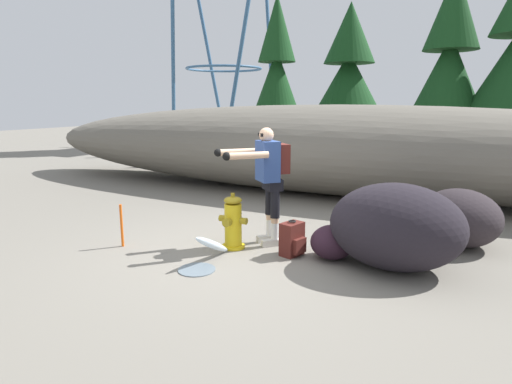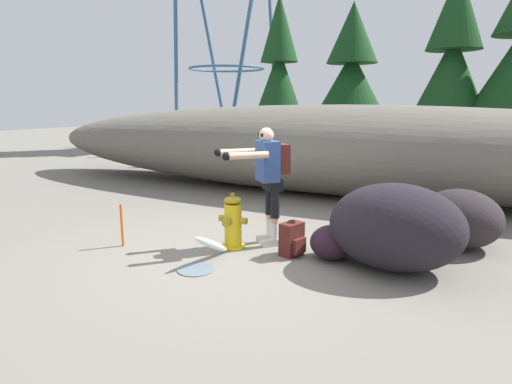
{
  "view_description": "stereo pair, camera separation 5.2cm",
  "coord_description": "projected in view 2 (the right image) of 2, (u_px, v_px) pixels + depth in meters",
  "views": [
    {
      "loc": [
        2.5,
        -5.01,
        1.96
      ],
      "look_at": [
        -0.06,
        0.27,
        0.75
      ],
      "focal_mm": 30.25,
      "sensor_mm": 36.0,
      "label": 1
    },
    {
      "loc": [
        2.55,
        -4.99,
        1.96
      ],
      "look_at": [
        -0.06,
        0.27,
        0.75
      ],
      "focal_mm": 30.25,
      "sensor_mm": 36.0,
      "label": 2
    }
  ],
  "objects": [
    {
      "name": "utility_worker",
      "position": [
        268.0,
        172.0,
        5.92
      ],
      "size": [
        0.96,
        0.96,
        1.64
      ],
      "rotation": [
        0.0,
        0.0,
        -2.35
      ],
      "color": "beige",
      "rests_on": "ground_plane"
    },
    {
      "name": "fire_hydrant",
      "position": [
        233.0,
        223.0,
        5.89
      ],
      "size": [
        0.41,
        0.37,
        0.77
      ],
      "color": "gold",
      "rests_on": "ground_plane"
    },
    {
      "name": "dirt_embankment",
      "position": [
        339.0,
        150.0,
        9.41
      ],
      "size": [
        16.37,
        3.2,
        1.94
      ],
      "primitive_type": "ellipsoid",
      "color": "#666056",
      "rests_on": "ground_plane"
    },
    {
      "name": "boulder_mid",
      "position": [
        385.0,
        217.0,
        6.19
      ],
      "size": [
        1.48,
        1.31,
        0.73
      ],
      "primitive_type": "ellipsoid",
      "rotation": [
        0.0,
        0.0,
        3.49
      ],
      "color": "black",
      "rests_on": "ground_plane"
    },
    {
      "name": "ground_plane",
      "position": [
        251.0,
        251.0,
        5.88
      ],
      "size": [
        56.0,
        56.0,
        0.04
      ],
      "primitive_type": "cube",
      "color": "slate"
    },
    {
      "name": "boulder_large",
      "position": [
        396.0,
        227.0,
        5.11
      ],
      "size": [
        1.6,
        1.23,
        1.04
      ],
      "primitive_type": "ellipsoid",
      "rotation": [
        0.0,
        0.0,
        6.27
      ],
      "color": "black",
      "rests_on": "ground_plane"
    },
    {
      "name": "hydrant_water_jet",
      "position": [
        209.0,
        250.0,
        5.39
      ],
      "size": [
        0.45,
        0.99,
        0.48
      ],
      "color": "silver",
      "rests_on": "ground_plane"
    },
    {
      "name": "boulder_small",
      "position": [
        460.0,
        218.0,
        5.97
      ],
      "size": [
        1.54,
        1.56,
        0.8
      ],
      "primitive_type": "ellipsoid",
      "rotation": [
        0.0,
        0.0,
        2.23
      ],
      "color": "#2C2529",
      "rests_on": "ground_plane"
    },
    {
      "name": "pine_tree_center",
      "position": [
        452.0,
        64.0,
        13.1
      ],
      "size": [
        2.52,
        2.52,
        5.9
      ],
      "color": "#47331E",
      "rests_on": "ground_plane"
    },
    {
      "name": "boulder_outlier",
      "position": [
        332.0,
        242.0,
        5.5
      ],
      "size": [
        0.77,
        0.77,
        0.44
      ],
      "primitive_type": "ellipsoid",
      "rotation": [
        0.0,
        0.0,
        4.2
      ],
      "color": "#2C1925",
      "rests_on": "ground_plane"
    },
    {
      "name": "spare_backpack",
      "position": [
        292.0,
        239.0,
        5.63
      ],
      "size": [
        0.34,
        0.35,
        0.47
      ],
      "rotation": [
        0.0,
        0.0,
        5.98
      ],
      "color": "#511E19",
      "rests_on": "ground_plane"
    },
    {
      "name": "pine_tree_left",
      "position": [
        351.0,
        74.0,
        15.95
      ],
      "size": [
        2.87,
        2.87,
        5.57
      ],
      "color": "#47331E",
      "rests_on": "ground_plane"
    },
    {
      "name": "pine_tree_far_left",
      "position": [
        279.0,
        74.0,
        14.42
      ],
      "size": [
        1.93,
        1.93,
        5.47
      ],
      "color": "#47331E",
      "rests_on": "ground_plane"
    },
    {
      "name": "survey_stake",
      "position": [
        122.0,
        225.0,
        5.98
      ],
      "size": [
        0.04,
        0.04,
        0.6
      ],
      "primitive_type": "cylinder",
      "color": "#E55914",
      "rests_on": "ground_plane"
    }
  ]
}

